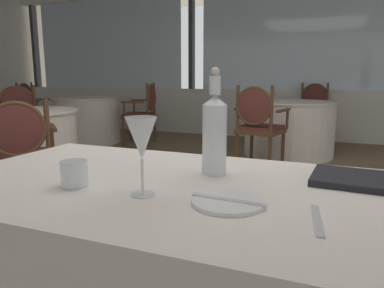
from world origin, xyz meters
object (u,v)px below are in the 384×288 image
Objects in this scene: wine_glass at (141,140)px; menu_book at (359,180)px; water_bottle at (214,132)px; dining_chair_2_0 at (18,119)px; side_plate at (228,202)px; dining_chair_3_0 at (144,109)px; dining_chair_2_1 at (19,150)px; dining_chair_3_1 at (32,107)px; water_tumbler at (74,173)px; dining_chair_0_0 at (312,108)px; dining_chair_0_1 at (258,121)px.

menu_book is at bearing 31.96° from wine_glass.
water_bottle reaches higher than menu_book.
dining_chair_2_0 is at bearing 146.10° from water_bottle.
water_bottle reaches higher than side_plate.
dining_chair_2_1 is at bearing 89.48° from dining_chair_3_0.
dining_chair_3_1 is (-4.24, 3.76, -0.32)m from wine_glass.
dining_chair_3_1 is at bearing 136.95° from water_tumbler.
dining_chair_0_0 is 1.08× the size of dining_chair_2_1.
water_bottle is 5.58m from dining_chair_3_1.
dining_chair_2_0 is (-3.24, 2.18, -0.32)m from water_bottle.
dining_chair_2_0 is at bearing 141.93° from wine_glass.
dining_chair_0_1 is at bearing 98.55° from water_bottle.
dining_chair_3_1 is (-1.89, -0.43, 0.00)m from dining_chair_3_0.
side_plate is 0.18× the size of dining_chair_0_0.
wine_glass is at bearing 106.36° from dining_chair_3_0.
dining_chair_2_1 is 0.92× the size of dining_chair_3_1.
dining_chair_3_1 is at bearing 94.07° from dining_chair_0_1.
dining_chair_3_0 is (-2.47, -1.02, -0.00)m from dining_chair_0_0.
side_plate is at bearing 6.68° from dining_chair_2_0.
water_bottle is 0.35× the size of dining_chair_3_1.
dining_chair_2_1 is (-1.67, 1.11, -0.36)m from wine_glass.
dining_chair_2_0 is 1.98m from dining_chair_2_1.
dining_chair_0_1 is 1.01× the size of dining_chair_2_0.
wine_glass is 0.21× the size of dining_chair_3_1.
side_plate is 0.20× the size of dining_chair_2_1.
side_plate is 2.20m from dining_chair_2_1.
wine_glass is (-0.11, -0.28, 0.01)m from water_bottle.
dining_chair_3_0 is 1.94m from dining_chair_3_1.
water_tumbler is 0.08× the size of dining_chair_3_1.
side_plate is at bearing 4.89° from wine_glass.
dining_chair_2_0 is (-2.80, -0.72, -0.01)m from dining_chair_0_1.
dining_chair_0_0 is at bearing 88.62° from wine_glass.
wine_glass is 0.65m from menu_book.
dining_chair_2_1 is 0.92× the size of dining_chair_3_0.
water_bottle is 0.38× the size of dining_chair_2_1.
water_bottle is at bearing -51.57° from dining_chair_3_1.
dining_chair_2_0 is at bearing 144.08° from side_plate.
dining_chair_0_1 is at bearing -0.00° from dining_chair_0_0.
side_plate is at bearing -167.27° from dining_chair_2_1.
dining_chair_0_0 is 4.27m from dining_chair_2_0.
dining_chair_0_1 is 1.08× the size of dining_chair_2_1.
water_tumbler is 4.70m from dining_chair_3_0.
dining_chair_2_1 is at bearing -11.14° from dining_chair_0_0.
dining_chair_0_1 reaches higher than menu_book.
dining_chair_0_1 is (-0.56, 3.15, -0.17)m from side_plate.
menu_book is at bearing 7.89° from water_bottle.
dining_chair_3_1 reaches higher than dining_chair_2_1.
dining_chair_3_1 reaches higher than menu_book.
dining_chair_0_0 is 2.09m from dining_chair_0_1.
water_tumbler is at bearing -55.96° from dining_chair_3_1.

